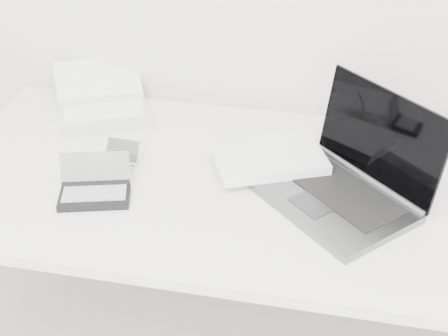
% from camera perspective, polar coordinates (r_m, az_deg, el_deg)
% --- Properties ---
extents(desk, '(1.60, 0.80, 0.73)m').
position_cam_1_polar(desk, '(1.67, 1.29, -2.42)').
color(desk, white).
rests_on(desk, ground).
extents(laptop_large, '(0.60, 0.49, 0.26)m').
position_cam_1_polar(laptop_large, '(1.61, 8.59, -0.42)').
color(laptop_large, slate).
rests_on(laptop_large, desk).
extents(netbook_open_white, '(0.39, 0.43, 0.10)m').
position_cam_1_polar(netbook_open_white, '(1.99, -11.04, 5.66)').
color(netbook_open_white, silver).
rests_on(netbook_open_white, desk).
extents(pda_silver, '(0.10, 0.12, 0.07)m').
position_cam_1_polar(pda_silver, '(1.69, -9.71, 0.18)').
color(pda_silver, silver).
rests_on(pda_silver, desk).
extents(palmtop_charcoal, '(0.20, 0.17, 0.09)m').
position_cam_1_polar(palmtop_charcoal, '(1.61, -11.73, -1.94)').
color(palmtop_charcoal, black).
rests_on(palmtop_charcoal, desk).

